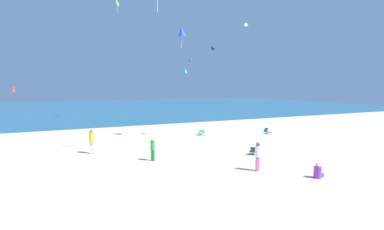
# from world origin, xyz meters

# --- Properties ---
(ground_plane) EXTENTS (120.00, 120.00, 0.00)m
(ground_plane) POSITION_xyz_m (0.00, 10.00, 0.00)
(ground_plane) COLOR beige
(ocean_water) EXTENTS (120.00, 60.00, 0.05)m
(ocean_water) POSITION_xyz_m (0.00, 51.98, 0.03)
(ocean_water) COLOR #236084
(ocean_water) RESTS_ON ground_plane
(beach_chair_mid_beach) EXTENTS (0.61, 0.57, 0.56)m
(beach_chair_mid_beach) POSITION_xyz_m (4.24, 13.34, 0.28)
(beach_chair_mid_beach) COLOR #2D9956
(beach_chair_mid_beach) RESTS_ON ground_plane
(beach_chair_far_left) EXTENTS (0.71, 0.65, 0.62)m
(beach_chair_far_left) POSITION_xyz_m (10.48, 11.32, 0.29)
(beach_chair_far_left) COLOR #2370B2
(beach_chair_far_left) RESTS_ON ground_plane
(beach_chair_near_camera) EXTENTS (0.67, 0.71, 0.55)m
(beach_chair_near_camera) POSITION_xyz_m (4.36, 5.17, 0.27)
(beach_chair_near_camera) COLOR black
(beach_chair_near_camera) RESTS_ON ground_plane
(person_0) EXTENTS (0.47, 0.47, 1.74)m
(person_0) POSITION_xyz_m (-5.88, 9.89, 1.00)
(person_0) COLOR white
(person_0) RESTS_ON ground_plane
(person_1) EXTENTS (0.43, 0.43, 1.62)m
(person_1) POSITION_xyz_m (2.39, 2.13, 0.94)
(person_1) COLOR #D8599E
(person_1) RESTS_ON ground_plane
(person_2) EXTENTS (0.69, 0.48, 0.80)m
(person_2) POSITION_xyz_m (4.55, -0.05, 0.30)
(person_2) COLOR purple
(person_2) RESTS_ON ground_plane
(person_3) EXTENTS (0.40, 0.40, 1.44)m
(person_3) POSITION_xyz_m (-2.44, 6.44, 0.83)
(person_3) COLOR green
(person_3) RESTS_ON ground_plane
(kite_white) EXTENTS (0.53, 0.29, 1.43)m
(kite_white) POSITION_xyz_m (13.60, 19.89, 12.46)
(kite_white) COLOR white
(kite_blue) EXTENTS (1.10, 1.08, 1.87)m
(kite_blue) POSITION_xyz_m (1.72, 12.02, 9.39)
(kite_blue) COLOR blue
(kite_red) EXTENTS (0.63, 0.55, 1.34)m
(kite_red) POSITION_xyz_m (-12.68, 22.96, 4.44)
(kite_red) COLOR red
(kite_black) EXTENTS (1.01, 0.93, 1.35)m
(kite_black) POSITION_xyz_m (12.83, 27.67, 10.64)
(kite_black) COLOR black
(kite_purple) EXTENTS (0.67, 0.77, 1.72)m
(kite_purple) POSITION_xyz_m (7.54, 24.13, 8.20)
(kite_purple) COLOR purple
(kite_teal) EXTENTS (0.49, 0.46, 1.45)m
(kite_teal) POSITION_xyz_m (2.39, 12.94, 6.10)
(kite_teal) COLOR #1EADAD
(kite_lime) EXTENTS (0.55, 0.96, 1.97)m
(kite_lime) POSITION_xyz_m (-1.30, 27.56, 15.52)
(kite_lime) COLOR #99DB33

